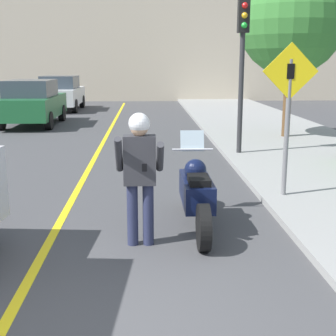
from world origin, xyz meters
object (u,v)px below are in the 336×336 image
object	(u,v)px
traffic_light	(242,48)
person_biker	(140,166)
parked_car_green	(32,102)
motorcycle	(196,192)
parked_car_white	(61,93)
crossing_sign	(288,105)
street_tree	(292,23)

from	to	relation	value
traffic_light	person_biker	bearing A→B (deg)	-112.81
parked_car_green	motorcycle	bearing A→B (deg)	-66.51
parked_car_white	parked_car_green	bearing A→B (deg)	-90.54
motorcycle	traffic_light	bearing A→B (deg)	72.25
crossing_sign	parked_car_green	distance (m)	12.11
person_biker	parked_car_green	xyz separation A→B (m)	(-4.15, 12.01, -0.18)
person_biker	traffic_light	xyz separation A→B (m)	(2.38, 5.66, 1.60)
parked_car_green	parked_car_white	world-z (taller)	same
motorcycle	parked_car_green	bearing A→B (deg)	113.49
person_biker	street_tree	distance (m)	9.62
parked_car_green	parked_car_white	distance (m)	5.68
person_biker	parked_car_white	world-z (taller)	person_biker
parked_car_green	street_tree	bearing A→B (deg)	-23.89
motorcycle	street_tree	distance (m)	8.87
person_biker	crossing_sign	world-z (taller)	crossing_sign
street_tree	parked_car_white	size ratio (longest dim) A/B	1.15
motorcycle	person_biker	bearing A→B (deg)	-139.52
person_biker	traffic_light	bearing A→B (deg)	67.19
motorcycle	street_tree	bearing A→B (deg)	65.06
crossing_sign	parked_car_white	size ratio (longest dim) A/B	0.60
motorcycle	traffic_light	world-z (taller)	traffic_light
traffic_light	parked_car_green	xyz separation A→B (m)	(-6.53, 6.35, -1.78)
traffic_light	parked_car_white	xyz separation A→B (m)	(-6.47, 12.03, -1.78)
motorcycle	traffic_light	distance (m)	5.66
crossing_sign	street_tree	world-z (taller)	street_tree
crossing_sign	street_tree	distance (m)	6.93
motorcycle	parked_car_white	distance (m)	17.71
crossing_sign	parked_car_green	xyz separation A→B (m)	(-6.54, 10.16, -0.76)
motorcycle	person_biker	distance (m)	1.16
motorcycle	crossing_sign	xyz separation A→B (m)	(1.61, 1.18, 1.12)
parked_car_green	parked_car_white	xyz separation A→B (m)	(0.05, 5.68, 0.00)
motorcycle	crossing_sign	distance (m)	2.29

